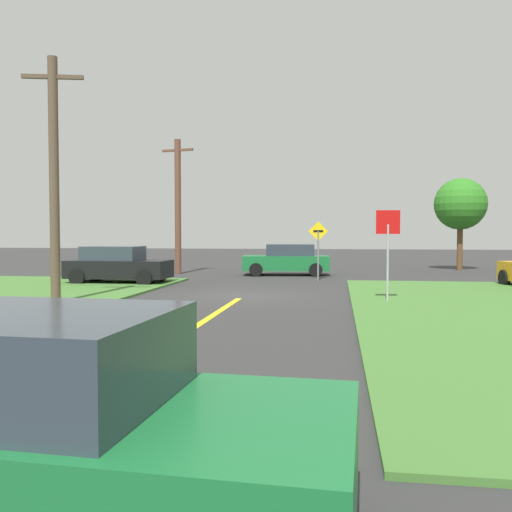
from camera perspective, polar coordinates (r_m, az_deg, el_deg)
name	(u,v)px	position (r m, az deg, el deg)	size (l,w,h in m)	color
ground_plane	(244,295)	(19.19, -1.26, -4.13)	(120.00, 120.00, 0.00)	#313131
lane_stripe_center	(178,338)	(11.47, -8.16, -8.49)	(0.20, 14.00, 0.01)	yellow
stop_sign	(388,238)	(17.31, 13.59, 1.81)	(0.73, 0.09, 2.88)	#9EA0A8
parked_car_near_building	(118,265)	(24.33, -14.22, -0.93)	(4.33, 2.10, 1.62)	black
car_approaching_junction	(287,260)	(28.53, 3.22, -0.40)	(4.61, 2.39, 1.62)	#196B33
car_behind_on_main_road	(21,430)	(4.25, -23.33, -16.30)	(4.48, 2.21, 1.62)	#196B33
utility_pole_near	(54,178)	(17.67, -20.31, 7.67)	(1.78, 0.54, 7.44)	brown
utility_pole_mid	(178,205)	(29.79, -8.15, 5.27)	(1.79, 0.45, 7.22)	brown
direction_sign	(318,244)	(25.34, 6.50, 1.27)	(0.91, 0.08, 2.73)	slate
oak_tree_left	(460,204)	(34.72, 20.54, 5.06)	(3.05, 3.05, 5.46)	brown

